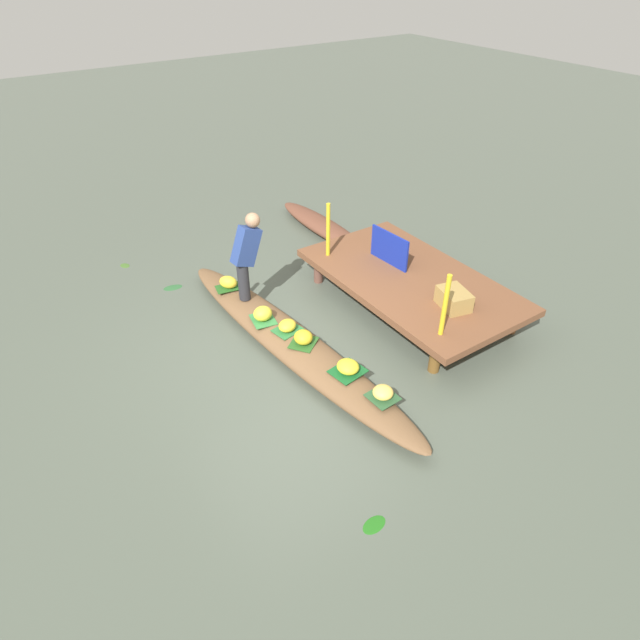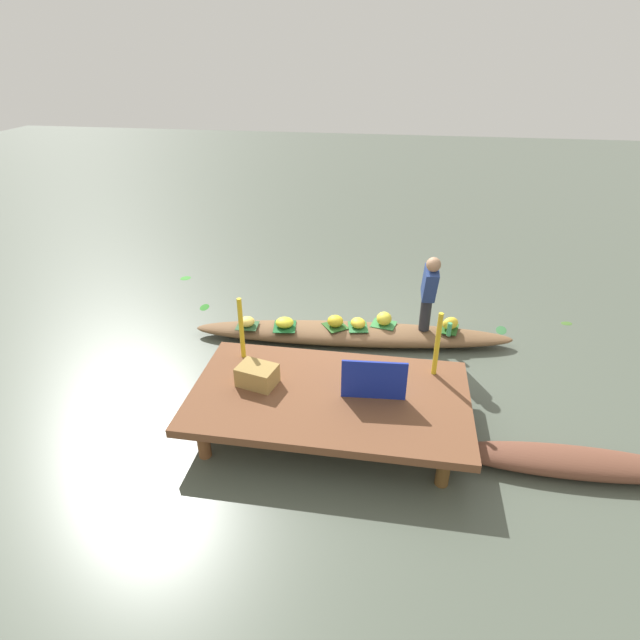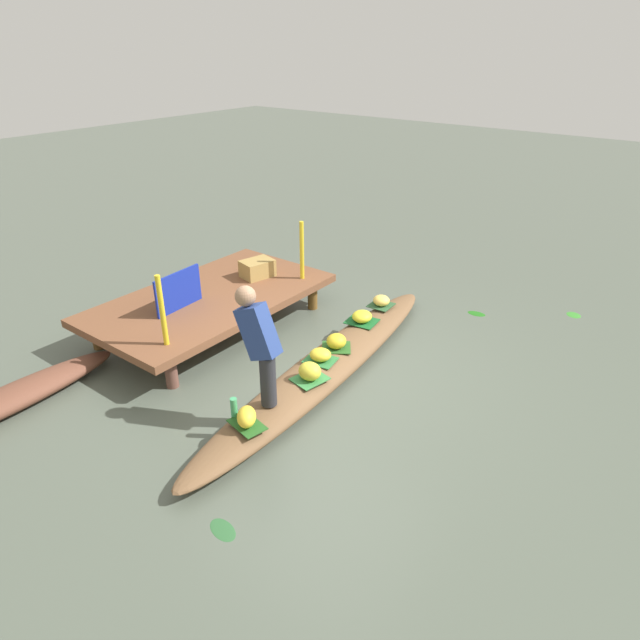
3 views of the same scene
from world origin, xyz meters
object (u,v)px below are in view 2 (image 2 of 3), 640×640
object	(u,v)px
vendor_boat	(352,334)
banana_bunch_1	(285,322)
banana_bunch_0	(358,323)
vendor_person	(429,289)
banana_bunch_4	(450,323)
moored_boat	(571,462)
produce_crate	(257,375)
banana_bunch_2	(247,322)
banana_bunch_5	(335,321)
banana_bunch_3	(384,319)
water_bottle	(449,329)
market_banner	(374,380)

from	to	relation	value
vendor_boat	banana_bunch_1	world-z (taller)	banana_bunch_1
banana_bunch_0	banana_bunch_1	bearing A→B (deg)	8.46
vendor_person	banana_bunch_4	bearing A→B (deg)	-158.12
moored_boat	produce_crate	distance (m)	3.56
banana_bunch_2	banana_bunch_5	world-z (taller)	banana_bunch_5
produce_crate	vendor_person	bearing A→B (deg)	-136.12
banana_bunch_1	banana_bunch_4	xyz separation A→B (m)	(-2.45, -0.33, 0.02)
banana_bunch_3	vendor_person	size ratio (longest dim) A/B	0.21
banana_bunch_0	banana_bunch_2	xyz separation A→B (m)	(1.65, 0.22, -0.00)
banana_bunch_2	water_bottle	bearing A→B (deg)	-176.25
banana_bunch_1	produce_crate	xyz separation A→B (m)	(-0.07, 1.75, 0.26)
banana_bunch_2	water_bottle	distance (m)	2.99
banana_bunch_2	produce_crate	world-z (taller)	produce_crate
banana_bunch_3	banana_bunch_4	world-z (taller)	banana_bunch_3
vendor_person	water_bottle	size ratio (longest dim) A/B	6.06
banana_bunch_1	banana_bunch_4	world-z (taller)	banana_bunch_4
banana_bunch_4	vendor_boat	bearing A→B (deg)	6.06
banana_bunch_1	banana_bunch_5	xyz separation A→B (m)	(-0.75, -0.14, 0.01)
water_bottle	produce_crate	distance (m)	3.02
banana_bunch_5	banana_bunch_4	bearing A→B (deg)	-173.54
banana_bunch_2	vendor_boat	bearing A→B (deg)	-171.41
vendor_person	market_banner	world-z (taller)	vendor_person
water_bottle	produce_crate	bearing A→B (deg)	38.69
moored_boat	banana_bunch_4	world-z (taller)	banana_bunch_4
vendor_person	market_banner	distance (m)	2.09
vendor_boat	moored_boat	xyz separation A→B (m)	(-2.58, 2.28, -0.01)
market_banner	banana_bunch_2	bearing A→B (deg)	-44.96
banana_bunch_0	banana_bunch_3	size ratio (longest dim) A/B	0.97
banana_bunch_0	vendor_person	distance (m)	1.16
banana_bunch_1	produce_crate	size ratio (longest dim) A/B	0.62
moored_boat	market_banner	world-z (taller)	market_banner
banana_bunch_4	market_banner	distance (m)	2.38
moored_boat	banana_bunch_4	xyz separation A→B (m)	(1.13, -2.44, 0.24)
banana_bunch_5	banana_bunch_3	bearing A→B (deg)	-166.48
banana_bunch_1	banana_bunch_2	xyz separation A→B (m)	(0.56, 0.06, -0.00)
vendor_boat	banana_bunch_1	bearing A→B (deg)	5.16
vendor_boat	vendor_person	distance (m)	1.35
banana_bunch_0	market_banner	bearing A→B (deg)	100.01
banana_bunch_2	produce_crate	distance (m)	1.82
vendor_boat	banana_bunch_3	size ratio (longest dim) A/B	18.96
banana_bunch_4	water_bottle	size ratio (longest dim) A/B	1.30
vendor_person	market_banner	xyz separation A→B (m)	(0.64, 1.98, -0.24)
banana_bunch_2	banana_bunch_5	bearing A→B (deg)	-171.43
moored_boat	banana_bunch_5	world-z (taller)	banana_bunch_5
banana_bunch_3	water_bottle	size ratio (longest dim) A/B	1.25
banana_bunch_3	moored_boat	bearing A→B (deg)	131.09
vendor_boat	moored_boat	world-z (taller)	vendor_boat
banana_bunch_0	produce_crate	xyz separation A→B (m)	(1.02, 1.91, 0.26)
banana_bunch_5	water_bottle	distance (m)	1.67
banana_bunch_0	banana_bunch_2	size ratio (longest dim) A/B	1.07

